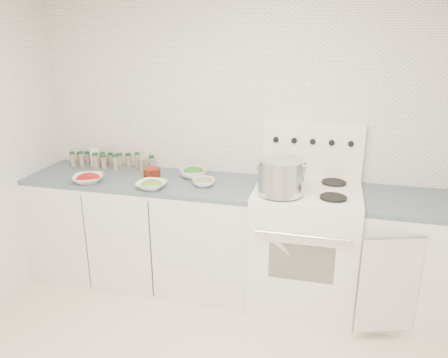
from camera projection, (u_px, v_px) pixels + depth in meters
room_walls at (193, 137)px, 1.99m from camera, size 3.54×3.04×2.52m
counter_left at (146, 229)px, 3.63m from camera, size 1.85×0.62×0.90m
stove at (305, 242)px, 3.31m from camera, size 0.76×0.70×1.36m
counter_right at (420, 260)px, 3.14m from camera, size 0.89×0.75×0.90m
stock_pot at (281, 175)px, 3.00m from camera, size 0.34×0.32×0.24m
bowl_tomato at (88, 178)px, 3.38m from camera, size 0.30×0.30×0.08m
bowl_snowpea at (152, 185)px, 3.24m from camera, size 0.24×0.24×0.07m
bowl_broccoli at (193, 172)px, 3.49m from camera, size 0.27×0.27×0.09m
bowl_zucchini at (204, 182)px, 3.31m from camera, size 0.23×0.23×0.07m
bowl_pepper at (152, 172)px, 3.51m from camera, size 0.14×0.14×0.08m
salt_canister at (95, 157)px, 3.78m from camera, size 0.08×0.08×0.16m
tin_can at (143, 164)px, 3.68m from camera, size 0.09×0.09×0.10m
spice_cluster at (108, 160)px, 3.76m from camera, size 0.74×0.16×0.14m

